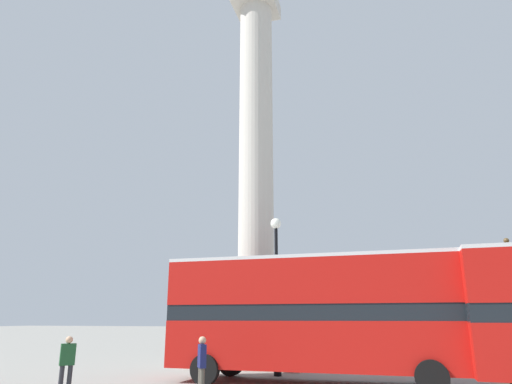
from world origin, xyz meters
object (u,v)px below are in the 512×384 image
at_px(street_lamp, 277,280).
at_px(pedestrian_by_plinth, 67,361).
at_px(monument_column, 256,204).
at_px(bus_a, 315,312).
at_px(pedestrian_near_lamp, 202,363).

relative_size(street_lamp, pedestrian_by_plinth, 3.82).
height_order(street_lamp, pedestrian_by_plinth, street_lamp).
bearing_deg(monument_column, bus_a, -56.52).
distance_m(monument_column, pedestrian_near_lamp, 11.80).
xyz_separation_m(monument_column, bus_a, (3.77, -5.70, -5.61)).
bearing_deg(bus_a, monument_column, 125.18).
bearing_deg(monument_column, street_lamp, -63.08).
height_order(monument_column, street_lamp, monument_column).
bearing_deg(street_lamp, bus_a, -45.89).
bearing_deg(monument_column, pedestrian_by_plinth, -108.64).
bearing_deg(monument_column, pedestrian_near_lamp, -84.12).
relative_size(monument_column, bus_a, 2.09).
height_order(pedestrian_near_lamp, pedestrian_by_plinth, pedestrian_near_lamp).
relative_size(bus_a, pedestrian_near_lamp, 6.27).
height_order(monument_column, bus_a, monument_column).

